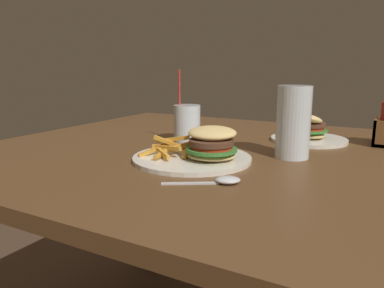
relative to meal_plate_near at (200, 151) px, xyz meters
name	(u,v)px	position (x,y,z in m)	size (l,w,h in m)	color
dining_table	(245,200)	(0.06, 0.15, -0.16)	(1.44, 1.12, 0.77)	brown
meal_plate_near	(200,151)	(0.00, 0.00, 0.00)	(0.29, 0.29, 0.09)	silver
beer_glass	(293,125)	(0.18, 0.15, 0.06)	(0.08, 0.08, 0.18)	silver
juice_glass	(187,125)	(-0.15, 0.20, 0.03)	(0.08, 0.08, 0.21)	silver
spoon	(224,180)	(0.12, -0.13, -0.02)	(0.15, 0.10, 0.01)	silver
meal_plate_far	(309,132)	(0.17, 0.37, 0.00)	(0.23, 0.23, 0.09)	silver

